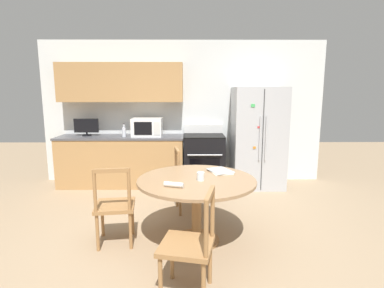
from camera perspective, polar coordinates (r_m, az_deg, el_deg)
name	(u,v)px	position (r m, az deg, el deg)	size (l,w,h in m)	color
ground_plane	(178,248)	(3.44, -2.72, -19.24)	(14.00, 14.00, 0.00)	#9E8466
back_wall	(167,104)	(5.61, -4.87, 7.53)	(5.20, 0.44, 2.60)	silver
kitchen_counter	(122,161)	(5.57, -13.17, -3.08)	(2.23, 0.64, 0.90)	#AD7F4C
refrigerator	(258,138)	(5.42, 12.41, 1.19)	(0.89, 0.74, 1.76)	#B2B5BA
oven_range	(204,160)	(5.40, 2.26, -3.02)	(0.71, 0.68, 1.08)	black
microwave	(147,127)	(5.37, -8.51, 3.19)	(0.52, 0.38, 0.32)	white
countertop_tv	(86,126)	(5.68, -19.48, 3.18)	(0.43, 0.16, 0.31)	black
counter_bottle	(124,132)	(5.37, -12.82, 2.30)	(0.07, 0.07, 0.23)	silver
dining_table	(197,190)	(3.34, 0.87, -8.73)	(1.30, 1.30, 0.73)	#997551
dining_chair_left	(115,206)	(3.46, -14.50, -11.40)	(0.47, 0.47, 0.90)	#9E7042
dining_chair_far	(189,181)	(4.25, -0.66, -7.06)	(0.48, 0.48, 0.90)	#9E7042
dining_chair_near	(190,245)	(2.58, -0.39, -18.74)	(0.50, 0.50, 0.90)	#9E7042
candle_glass	(201,177)	(3.24, 1.65, -6.29)	(0.08, 0.08, 0.09)	silver
folded_napkin	(174,185)	(3.03, -3.49, -7.73)	(0.21, 0.11, 0.05)	silver
mail_stack	(220,171)	(3.59, 5.40, -5.16)	(0.33, 0.37, 0.02)	white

